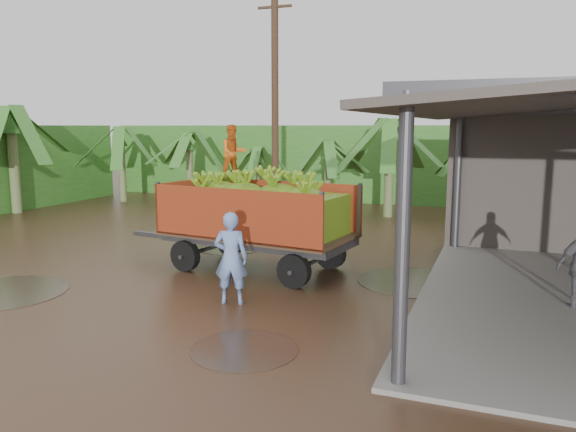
% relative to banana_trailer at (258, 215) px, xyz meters
% --- Properties ---
extents(ground, '(100.00, 100.00, 0.00)m').
position_rel_banana_trailer_xyz_m(ground, '(-0.89, -1.50, -1.40)').
color(ground, black).
rests_on(ground, ground).
extents(hedge_north, '(22.00, 3.00, 3.60)m').
position_rel_banana_trailer_xyz_m(hedge_north, '(-2.89, 14.50, 0.40)').
color(hedge_north, '#2D661E').
rests_on(hedge_north, ground).
extents(banana_trailer, '(6.54, 2.87, 3.59)m').
position_rel_banana_trailer_xyz_m(banana_trailer, '(0.00, 0.00, 0.00)').
color(banana_trailer, '#C03C1B').
rests_on(banana_trailer, ground).
extents(man_blue, '(0.78, 0.61, 1.88)m').
position_rel_banana_trailer_xyz_m(man_blue, '(0.59, -2.65, -0.46)').
color(man_blue, '#6681BA').
rests_on(man_blue, ground).
extents(utility_pole, '(1.20, 0.24, 8.09)m').
position_rel_banana_trailer_xyz_m(utility_pole, '(-1.79, 5.56, 2.70)').
color(utility_pole, '#47301E').
rests_on(utility_pole, ground).
extents(banana_plants, '(24.56, 20.25, 4.46)m').
position_rel_banana_trailer_xyz_m(banana_plants, '(-6.37, 5.24, 0.46)').
color(banana_plants, '#2D661E').
rests_on(banana_plants, ground).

